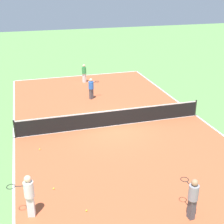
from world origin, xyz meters
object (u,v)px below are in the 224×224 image
player_baseline_gray (193,196)px  player_near_white (29,193)px  tennis_net (112,118)px  tennis_ball_right_alley (54,189)px  player_near_blue (91,87)px  player_far_green (84,72)px  tennis_ball_midcourt (86,211)px  tennis_ball_left_sideline (40,149)px

player_baseline_gray → player_near_white: (5.52, -1.71, 0.04)m
tennis_net → tennis_ball_right_alley: 6.57m
tennis_net → player_near_blue: bearing=-88.1°
player_far_green → tennis_ball_right_alley: (4.13, 14.02, -0.84)m
player_baseline_gray → player_near_blue: size_ratio=1.08×
tennis_ball_midcourt → tennis_ball_left_sideline: bearing=-75.4°
player_near_white → tennis_ball_left_sideline: (-0.63, -4.80, -0.96)m
player_far_green → tennis_ball_midcourt: player_far_green is taller
tennis_ball_midcourt → tennis_ball_left_sideline: same height
player_near_blue → tennis_ball_right_alley: size_ratio=22.53×
player_baseline_gray → tennis_ball_left_sideline: 8.20m
player_baseline_gray → tennis_ball_midcourt: 3.91m
player_near_white → player_near_blue: (-4.78, -11.33, -0.12)m
player_baseline_gray → tennis_ball_left_sideline: size_ratio=24.37×
tennis_net → player_baseline_gray: bearing=94.0°
player_near_blue → player_far_green: (-0.30, -4.04, 0.00)m
player_near_blue → tennis_ball_midcourt: bearing=-133.9°
player_near_blue → tennis_ball_right_alley: bearing=-141.4°
player_near_white → tennis_ball_midcourt: (-1.97, 0.34, -0.96)m
tennis_ball_right_alley → tennis_ball_midcourt: size_ratio=1.00×
player_far_green → tennis_ball_midcourt: 16.03m
player_far_green → tennis_ball_left_sideline: player_far_green is taller
tennis_ball_right_alley → player_near_white: bearing=54.9°
player_far_green → tennis_ball_left_sideline: size_ratio=22.74×
player_baseline_gray → player_near_blue: (0.73, -13.04, -0.08)m
player_far_green → tennis_net: bearing=-34.2°
player_near_blue → tennis_net: bearing=-118.4°
tennis_net → player_near_white: bearing=52.9°
player_near_blue → player_far_green: player_far_green is taller
tennis_ball_right_alley → player_near_blue: bearing=-111.0°
player_near_white → player_far_green: size_ratio=1.11×
player_near_white → tennis_ball_left_sideline: bearing=-86.3°
player_near_blue → tennis_ball_midcourt: (2.81, 11.66, -0.84)m
player_baseline_gray → player_far_green: bearing=-2.2°
tennis_ball_right_alley → player_far_green: bearing=-106.4°
player_near_white → player_near_blue: size_ratio=1.12×
player_near_white → player_near_blue: bearing=-101.8°
player_far_green → tennis_ball_right_alley: player_far_green is taller
tennis_ball_left_sideline → player_near_white: bearing=82.6°
player_baseline_gray → player_near_white: player_near_white is taller
player_near_white → player_baseline_gray: bearing=173.9°
tennis_ball_midcourt → player_near_blue: bearing=-103.6°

